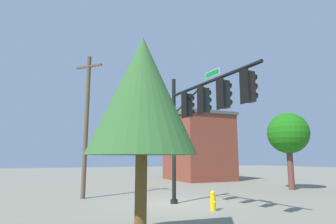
# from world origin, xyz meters

# --- Properties ---
(ground_plane) EXTENTS (120.00, 120.00, 0.00)m
(ground_plane) POSITION_xyz_m (0.00, 0.00, 0.00)
(ground_plane) COLOR gray
(signal_pole_assembly) EXTENTS (6.26, 1.22, 6.34)m
(signal_pole_assembly) POSITION_xyz_m (2.53, 0.22, 4.37)
(signal_pole_assembly) COLOR black
(signal_pole_assembly) RESTS_ON ground_plane
(utility_pole) EXTENTS (1.39, 1.33, 8.24)m
(utility_pole) POSITION_xyz_m (-3.62, -3.91, 4.29)
(utility_pole) COLOR brown
(utility_pole) RESTS_ON ground_plane
(fire_hydrant) EXTENTS (0.33, 0.24, 0.83)m
(fire_hydrant) POSITION_xyz_m (2.43, 0.71, 0.41)
(fire_hydrant) COLOR yellow
(fire_hydrant) RESTS_ON ground_plane
(tree_near) EXTENTS (2.96, 2.96, 5.51)m
(tree_near) POSITION_xyz_m (-2.24, 10.28, 3.98)
(tree_near) COLOR brown
(tree_near) RESTS_ON ground_plane
(tree_mid) EXTENTS (2.97, 2.97, 5.60)m
(tree_mid) POSITION_xyz_m (5.92, -3.70, 3.92)
(tree_mid) COLOR brown
(tree_mid) RESTS_ON ground_plane
(brick_building) EXTENTS (6.81, 5.61, 6.78)m
(brick_building) POSITION_xyz_m (-12.97, 8.82, 3.41)
(brick_building) COLOR brown
(brick_building) RESTS_ON ground_plane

